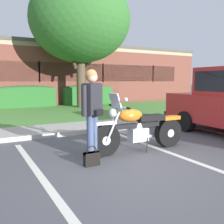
# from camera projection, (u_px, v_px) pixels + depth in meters

# --- Properties ---
(ground_plane) EXTENTS (140.00, 140.00, 0.00)m
(ground_plane) POSITION_uv_depth(u_px,v_px,m) (144.00, 161.00, 4.75)
(ground_plane) COLOR #4C4C51
(curb_strip) EXTENTS (60.00, 0.20, 0.12)m
(curb_strip) POSITION_uv_depth(u_px,v_px,m) (84.00, 131.00, 7.24)
(curb_strip) COLOR #ADA89E
(curb_strip) RESTS_ON ground
(concrete_walk) EXTENTS (60.00, 1.50, 0.08)m
(concrete_walk) POSITION_uv_depth(u_px,v_px,m) (74.00, 127.00, 7.98)
(concrete_walk) COLOR #ADA89E
(concrete_walk) RESTS_ON ground
(grass_lawn) EXTENTS (60.00, 6.37, 0.06)m
(grass_lawn) POSITION_uv_depth(u_px,v_px,m) (43.00, 114.00, 11.40)
(grass_lawn) COLOR #518E3D
(grass_lawn) RESTS_ON ground
(stall_stripe_0) EXTENTS (0.12, 4.40, 0.01)m
(stall_stripe_0) POSITION_uv_depth(u_px,v_px,m) (40.00, 175.00, 4.02)
(stall_stripe_0) COLOR silver
(stall_stripe_0) RESTS_ON ground
(stall_stripe_1) EXTENTS (0.12, 4.40, 0.01)m
(stall_stripe_1) POSITION_uv_depth(u_px,v_px,m) (169.00, 153.00, 5.30)
(stall_stripe_1) COLOR silver
(stall_stripe_1) RESTS_ON ground
(motorcycle) EXTENTS (2.24, 0.82, 1.26)m
(motorcycle) POSITION_uv_depth(u_px,v_px,m) (142.00, 128.00, 5.43)
(motorcycle) COLOR black
(motorcycle) RESTS_ON ground
(rider_person) EXTENTS (0.51, 0.40, 1.70)m
(rider_person) POSITION_uv_depth(u_px,v_px,m) (92.00, 107.00, 4.80)
(rider_person) COLOR black
(rider_person) RESTS_ON ground
(handbag) EXTENTS (0.28, 0.13, 0.36)m
(handbag) POSITION_uv_depth(u_px,v_px,m) (92.00, 158.00, 4.49)
(handbag) COLOR black
(handbag) RESTS_ON ground
(shade_tree) EXTENTS (5.30, 5.30, 6.95)m
(shade_tree) POSITION_uv_depth(u_px,v_px,m) (80.00, 20.00, 13.37)
(shade_tree) COLOR #4C3D2D
(shade_tree) RESTS_ON ground
(hedge_center_left) EXTENTS (3.01, 0.90, 1.24)m
(hedge_center_left) POSITION_uv_depth(u_px,v_px,m) (27.00, 96.00, 14.07)
(hedge_center_left) COLOR #286028
(hedge_center_left) RESTS_ON ground
(hedge_center_right) EXTENTS (3.10, 0.90, 1.24)m
(hedge_center_right) POSITION_uv_depth(u_px,v_px,m) (87.00, 94.00, 15.81)
(hedge_center_right) COLOR #286028
(hedge_center_right) RESTS_ON ground
(brick_building) EXTENTS (24.09, 10.74, 3.84)m
(brick_building) POSITION_uv_depth(u_px,v_px,m) (23.00, 75.00, 19.04)
(brick_building) COLOR brown
(brick_building) RESTS_ON ground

